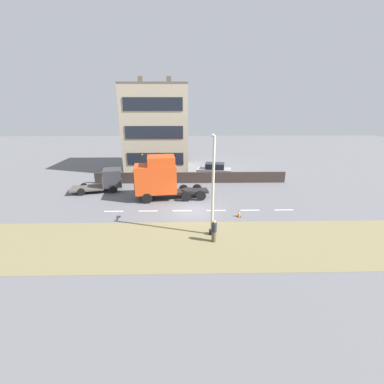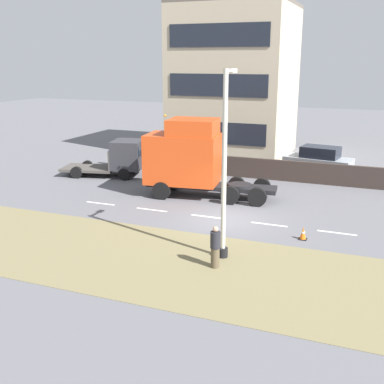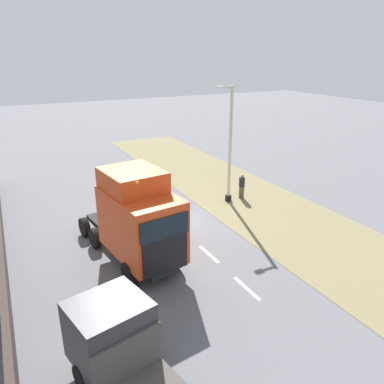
# 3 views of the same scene
# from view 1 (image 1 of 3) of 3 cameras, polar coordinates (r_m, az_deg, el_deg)

# --- Properties ---
(ground_plane) EXTENTS (120.00, 120.00, 0.00)m
(ground_plane) POSITION_cam_1_polar(r_m,az_deg,el_deg) (24.12, -0.04, -4.16)
(ground_plane) COLOR slate
(ground_plane) RESTS_ON ground
(grass_verge) EXTENTS (7.00, 44.00, 0.01)m
(grass_verge) POSITION_cam_1_polar(r_m,az_deg,el_deg) (18.75, 0.33, -11.35)
(grass_verge) COLOR olive
(grass_verge) RESTS_ON ground
(lane_markings) EXTENTS (0.16, 17.80, 0.00)m
(lane_markings) POSITION_cam_1_polar(r_m,az_deg,el_deg) (24.15, 1.63, -4.14)
(lane_markings) COLOR white
(lane_markings) RESTS_ON ground
(boundary_wall) EXTENTS (0.25, 24.00, 1.38)m
(boundary_wall) POSITION_cam_1_polar(r_m,az_deg,el_deg) (32.40, -0.35, 3.22)
(boundary_wall) COLOR #382D28
(boundary_wall) RESTS_ON ground
(building_block) EXTENTS (8.99, 9.03, 13.24)m
(building_block) POSITION_cam_1_polar(r_m,az_deg,el_deg) (39.62, -7.64, 13.88)
(building_block) COLOR #C1B293
(building_block) RESTS_ON ground
(lorry_cab) EXTENTS (3.39, 7.78, 4.67)m
(lorry_cab) POSITION_cam_1_polar(r_m,az_deg,el_deg) (26.65, -7.42, 3.14)
(lorry_cab) COLOR black
(lorry_cab) RESTS_ON ground
(flatbed_truck) EXTENTS (3.38, 5.94, 2.50)m
(flatbed_truck) POSITION_cam_1_polar(r_m,az_deg,el_deg) (30.78, -18.12, 2.66)
(flatbed_truck) COLOR #333338
(flatbed_truck) RESTS_ON ground
(parked_car) EXTENTS (2.58, 4.68, 2.14)m
(parked_car) POSITION_cam_1_polar(r_m,az_deg,el_deg) (34.22, 4.92, 4.61)
(parked_car) COLOR #9EA3A8
(parked_car) RESTS_ON ground
(lamp_post) EXTENTS (1.33, 0.42, 7.48)m
(lamp_post) POSITION_cam_1_polar(r_m,az_deg,el_deg) (18.70, 4.64, -0.18)
(lamp_post) COLOR black
(lamp_post) RESTS_ON ground
(pedestrian) EXTENTS (0.39, 0.39, 1.69)m
(pedestrian) POSITION_cam_1_polar(r_m,az_deg,el_deg) (18.67, 4.91, -8.70)
(pedestrian) COLOR brown
(pedestrian) RESTS_ON ground
(traffic_cone_lead) EXTENTS (0.36, 0.36, 0.58)m
(traffic_cone_lead) POSITION_cam_1_polar(r_m,az_deg,el_deg) (23.15, 10.40, -4.76)
(traffic_cone_lead) COLOR black
(traffic_cone_lead) RESTS_ON ground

